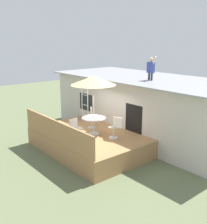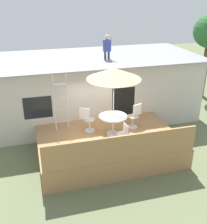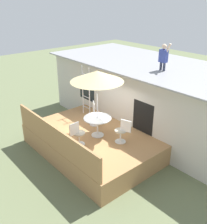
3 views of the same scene
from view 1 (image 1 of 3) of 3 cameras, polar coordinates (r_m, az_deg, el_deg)
The scene contains 11 objects.
ground_plane at distance 12.46m, azimuth -2.95°, elevation -7.85°, with size 40.00×40.00×0.00m, color #66704C.
house at distance 14.34m, azimuth 8.54°, elevation 1.28°, with size 10.50×4.50×2.95m.
deck at distance 12.32m, azimuth -2.97°, elevation -6.13°, with size 5.12×3.41×0.80m, color #A87A4C.
deck_railing at distance 11.18m, azimuth -9.85°, elevation -3.91°, with size 5.02×0.08×0.90m, color #A87A4C.
patio_table at distance 11.88m, azimuth -2.03°, elevation -1.88°, with size 1.04×1.04×0.74m.
patio_umbrella at distance 11.50m, azimuth -2.11°, elevation 6.55°, with size 1.90×1.90×2.54m.
step_ladder at distance 13.62m, azimuth -3.89°, elevation 2.49°, with size 0.52×0.04×2.20m.
person_figure at distance 13.01m, azimuth 9.78°, elevation 9.15°, with size 0.47×0.20×1.11m.
patio_chair_left at distance 12.86m, azimuth -2.49°, elevation -1.18°, with size 0.57×0.45×0.92m.
patio_chair_right at distance 11.42m, azimuth 2.41°, elevation -3.26°, with size 0.60×0.44×0.92m.
patio_chair_near at distance 11.30m, azimuth -5.73°, elevation -3.52°, with size 0.44×0.62×0.92m.
Camera 1 is at (9.23, -6.87, 4.79)m, focal length 44.20 mm.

